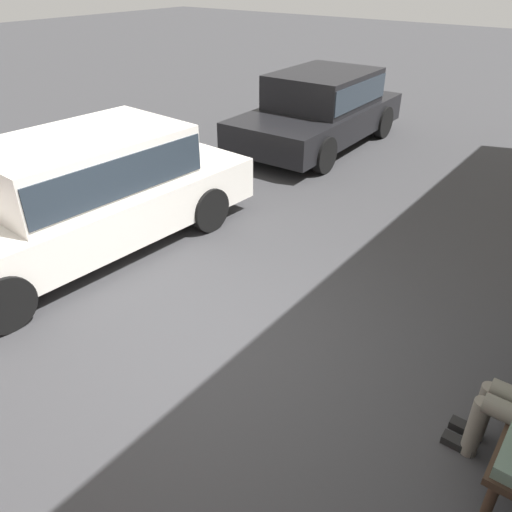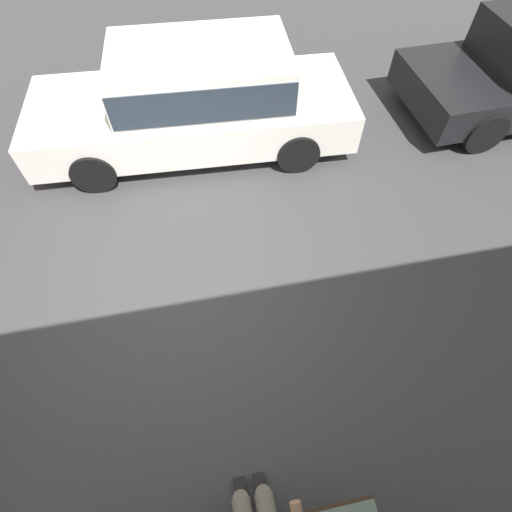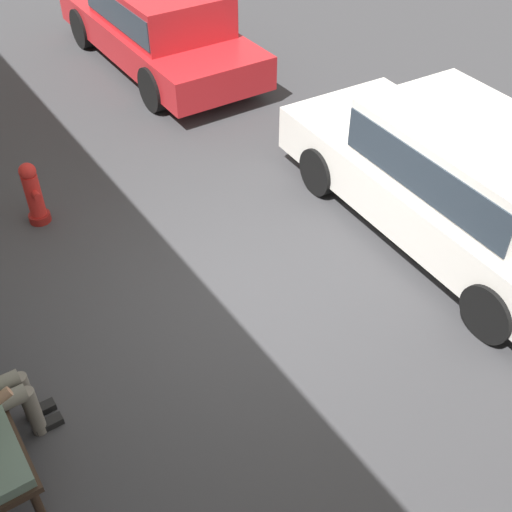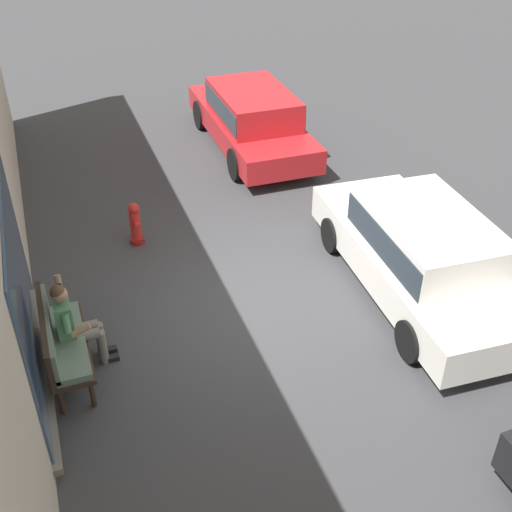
% 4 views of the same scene
% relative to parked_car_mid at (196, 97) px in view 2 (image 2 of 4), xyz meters
% --- Properties ---
extents(ground_plane, '(60.00, 60.00, 0.00)m').
position_rel_parked_car_mid_xyz_m(ground_plane, '(0.52, 2.59, -0.80)').
color(ground_plane, '#38383A').
extents(parked_car_mid, '(4.73, 2.01, 1.48)m').
position_rel_parked_car_mid_xyz_m(parked_car_mid, '(0.00, 0.00, 0.00)').
color(parked_car_mid, white).
rests_on(parked_car_mid, ground_plane).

